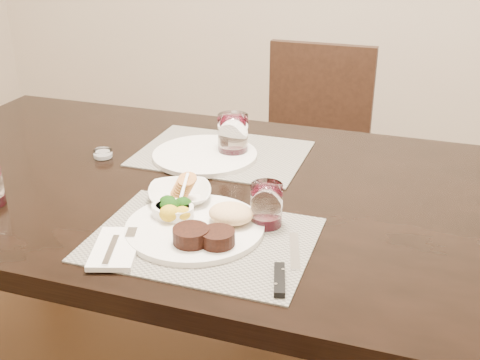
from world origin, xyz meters
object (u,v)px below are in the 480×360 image
(wine_glass_near, at_px, (266,207))
(cracker_bowl, at_px, (180,195))
(chair_far, at_px, (312,148))
(far_plate, at_px, (205,155))
(steak_knife, at_px, (283,272))
(dinner_plate, at_px, (200,225))

(wine_glass_near, bearing_deg, cracker_bowl, 170.42)
(chair_far, relative_size, cracker_bowl, 4.63)
(chair_far, bearing_deg, far_plate, -100.38)
(steak_knife, bearing_deg, cracker_bowl, 129.71)
(wine_glass_near, relative_size, far_plate, 0.33)
(chair_far, distance_m, dinner_plate, 1.21)
(far_plate, bearing_deg, cracker_bowl, -80.23)
(wine_glass_near, height_order, far_plate, wine_glass_near)
(steak_knife, bearing_deg, dinner_plate, 139.13)
(steak_knife, distance_m, cracker_bowl, 0.38)
(steak_knife, bearing_deg, far_plate, 110.54)
(cracker_bowl, distance_m, wine_glass_near, 0.23)
(wine_glass_near, bearing_deg, far_plate, 130.61)
(chair_far, bearing_deg, steak_knife, -80.57)
(steak_knife, height_order, far_plate, same)
(cracker_bowl, bearing_deg, wine_glass_near, -9.58)
(steak_knife, relative_size, wine_glass_near, 2.49)
(dinner_plate, height_order, wine_glass_near, wine_glass_near)
(wine_glass_near, distance_m, far_plate, 0.42)
(cracker_bowl, distance_m, far_plate, 0.28)
(dinner_plate, distance_m, wine_glass_near, 0.15)
(dinner_plate, xyz_separation_m, cracker_bowl, (-0.10, 0.12, 0.00))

